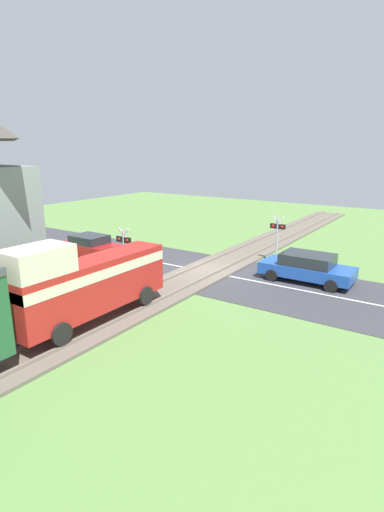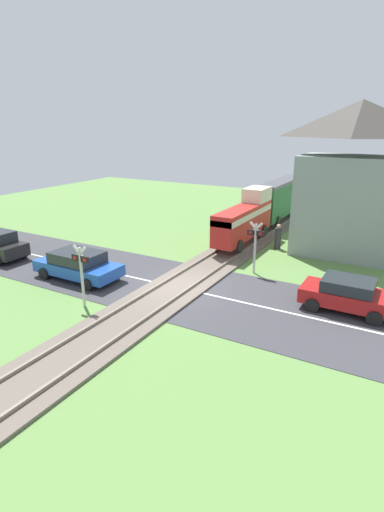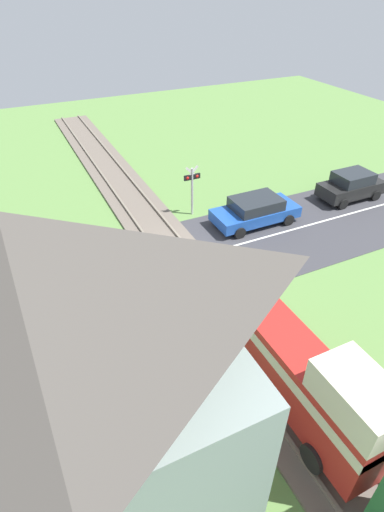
{
  "view_description": "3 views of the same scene",
  "coord_description": "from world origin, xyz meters",
  "px_view_note": "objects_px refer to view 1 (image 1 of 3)",
  "views": [
    {
      "loc": [
        -10.74,
        17.39,
        6.37
      ],
      "look_at": [
        0.0,
        1.39,
        1.2
      ],
      "focal_mm": 28.0,
      "sensor_mm": 36.0,
      "label": 1
    },
    {
      "loc": [
        9.27,
        -14.93,
        7.48
      ],
      "look_at": [
        0.0,
        1.39,
        1.2
      ],
      "focal_mm": 28.0,
      "sensor_mm": 36.0,
      "label": 2
    },
    {
      "loc": [
        5.72,
        13.42,
        10.69
      ],
      "look_at": [
        0.0,
        1.39,
        1.2
      ],
      "focal_mm": 28.0,
      "sensor_mm": 36.0,
      "label": 3
    }
  ],
  "objects_px": {
    "car_far_side": "(90,246)",
    "crossing_signal_west_approach": "(277,233)",
    "car_near_crossing": "(307,267)",
    "crossing_signal_east_approach": "(124,247)",
    "pedestrian_by_station": "(47,299)"
  },
  "relations": [
    {
      "from": "crossing_signal_east_approach",
      "to": "pedestrian_by_station",
      "type": "bearing_deg",
      "value": 93.28
    },
    {
      "from": "crossing_signal_west_approach",
      "to": "pedestrian_by_station",
      "type": "distance_m",
      "value": 12.97
    },
    {
      "from": "car_far_side",
      "to": "crossing_signal_east_approach",
      "type": "relative_size",
      "value": 1.34
    },
    {
      "from": "car_near_crossing",
      "to": "crossing_signal_east_approach",
      "type": "height_order",
      "value": "crossing_signal_east_approach"
    },
    {
      "from": "crossing_signal_west_approach",
      "to": "crossing_signal_east_approach",
      "type": "xyz_separation_m",
      "value": [
        4.84,
        7.38,
        0.0
      ]
    },
    {
      "from": "car_near_crossing",
      "to": "pedestrian_by_station",
      "type": "relative_size",
      "value": 2.84
    },
    {
      "from": "car_near_crossing",
      "to": "car_far_side",
      "type": "xyz_separation_m",
      "value": [
        12.32,
        2.88,
        -0.01
      ]
    },
    {
      "from": "car_near_crossing",
      "to": "crossing_signal_west_approach",
      "type": "height_order",
      "value": "crossing_signal_west_approach"
    },
    {
      "from": "pedestrian_by_station",
      "to": "car_far_side",
      "type": "bearing_deg",
      "value": -53.11
    },
    {
      "from": "car_far_side",
      "to": "pedestrian_by_station",
      "type": "distance_m",
      "value": 8.71
    },
    {
      "from": "crossing_signal_west_approach",
      "to": "pedestrian_by_station",
      "type": "xyz_separation_m",
      "value": [
        4.57,
        12.09,
        -1.06
      ]
    },
    {
      "from": "car_far_side",
      "to": "crossing_signal_west_approach",
      "type": "xyz_separation_m",
      "value": [
        -9.79,
        -5.13,
        1.04
      ]
    },
    {
      "from": "car_far_side",
      "to": "crossing_signal_west_approach",
      "type": "relative_size",
      "value": 1.34
    },
    {
      "from": "pedestrian_by_station",
      "to": "car_near_crossing",
      "type": "bearing_deg",
      "value": -125.77
    },
    {
      "from": "car_near_crossing",
      "to": "car_far_side",
      "type": "relative_size",
      "value": 1.22
    }
  ]
}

